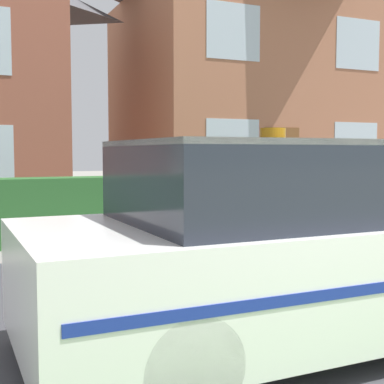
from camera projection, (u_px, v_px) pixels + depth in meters
road_strip at (201, 297)px, 5.51m from camera, size 28.00×5.11×0.01m
garden_hedge at (116, 208)px, 9.10m from camera, size 9.90×0.67×1.08m
police_car at (294, 247)px, 4.19m from camera, size 4.36×1.88×1.67m
house_right at (243, 75)px, 15.67m from camera, size 6.99×5.82×7.40m
wheelie_bin at (325, 196)px, 11.00m from camera, size 0.59×0.65×1.19m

